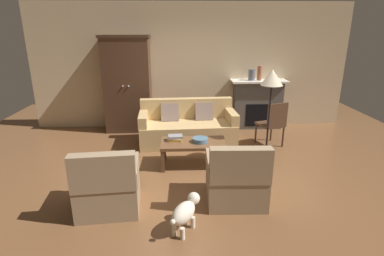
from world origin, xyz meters
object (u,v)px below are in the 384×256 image
Objects in this scene: mantel_vase_slate at (252,75)px; dog at (185,212)px; coffee_table at (193,145)px; couch at (188,127)px; armoire at (128,84)px; mantel_vase_terracotta at (260,73)px; armchair_near_right at (236,180)px; fruit_bowl at (200,140)px; floor_lamp at (272,83)px; book_stack at (175,138)px; fireplace at (257,104)px; armchair_near_left at (108,187)px; side_chair_wooden at (273,122)px.

dog is at bearing -112.60° from mantel_vase_slate.
couch is at bearing 93.53° from coffee_table.
armoire is at bearing 107.64° from dog.
mantel_vase_terracotta is 0.36× the size of armchair_near_right.
mantel_vase_slate is (1.29, 2.03, 0.79)m from fruit_bowl.
fruit_bowl is at bearing -175.61° from floor_lamp.
mantel_vase_terracotta reaches higher than book_stack.
armchair_near_right is 1.83m from floor_lamp.
mantel_vase_slate is at bearing -174.31° from fireplace.
mantel_vase_slate is 0.28× the size of armchair_near_left.
couch is 2.88m from dog.
fruit_bowl is at bearing -125.70° from fireplace.
mantel_vase_terracotta is 3.51m from armchair_near_right.
book_stack is at bearing 168.72° from fruit_bowl.
mantel_vase_slate reaches higher than side_chair_wooden.
mantel_vase_slate reaches higher than couch.
armoire is 2.96m from mantel_vase_terracotta.
floor_lamp reaches higher than mantel_vase_terracotta.
couch is at bearing 65.61° from armchair_near_left.
side_chair_wooden is 3.14m from dog.
fruit_bowl is at bearing 45.51° from armchair_near_left.
armoire reaches higher than armchair_near_right.
floor_lamp reaches higher than dog.
mantel_vase_terracotta is (1.65, 0.92, 0.96)m from couch.
coffee_table is 4.21× the size of fruit_bowl.
armoire reaches higher than fireplace.
mantel_vase_terracotta is 0.36× the size of armchair_near_left.
armchair_near_right is (0.52, -1.19, -0.05)m from coffee_table.
coffee_table is 1.29m from armchair_near_right.
fruit_bowl is at bearing -11.28° from book_stack.
armoire reaches higher than floor_lamp.
book_stack is 1.84m from floor_lamp.
book_stack is at bearing -134.24° from mantel_vase_terracotta.
couch is 1.97m from mantel_vase_slate.
dog is at bearing -26.41° from armchair_near_left.
armchair_near_right is at bearing -75.60° from couch.
mantel_vase_terracotta reaches higher than coffee_table.
mantel_vase_terracotta is 0.63× the size of dog.
book_stack is 0.29× the size of side_chair_wooden.
book_stack is (-0.24, -1.02, 0.15)m from couch.
couch is (-1.65, -0.94, -0.25)m from fireplace.
couch is 1.21× the size of floor_lamp.
fireplace reaches higher than fruit_bowl.
armoire is 1.08× the size of couch.
armchair_near_right is (0.40, -1.17, -0.14)m from fruit_bowl.
floor_lamp is (1.28, 0.08, 1.03)m from coffee_table.
mantel_vase_terracotta reaches higher than armchair_near_right.
couch is 1.13m from fruit_bowl.
armchair_near_left is 1.67m from armchair_near_right.
side_chair_wooden reaches higher than armchair_near_right.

